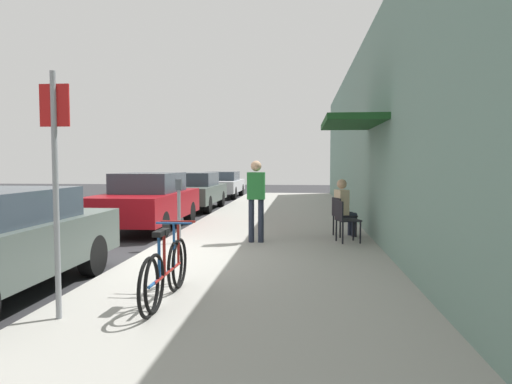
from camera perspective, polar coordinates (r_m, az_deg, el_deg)
The scene contains 14 objects.
ground_plane at distance 8.60m, azimuth -14.84°, elevation -8.45°, with size 60.00×60.00×0.00m, color #2D2D30.
sidewalk_slab at distance 10.05m, azimuth 1.47°, elevation -6.25°, with size 4.50×32.00×0.12m, color #9E9B93.
building_facade at distance 10.04m, azimuth 15.36°, elevation 7.28°, with size 1.40×32.00×4.89m.
parked_car_1 at distance 12.74m, azimuth -13.01°, elevation -1.04°, with size 1.80×4.40×1.51m.
parked_car_2 at distance 17.89m, azimuth -7.53°, elevation 0.18°, with size 1.80×4.40×1.41m.
parked_car_3 at distance 24.10m, azimuth -4.10°, elevation 0.99°, with size 1.80×4.40×1.33m.
parking_meter at distance 9.74m, azimuth -9.37°, elevation -1.70°, with size 0.12×0.10×1.32m.
street_sign at distance 5.32m, azimuth -23.23°, elevation 1.85°, with size 0.32×0.06×2.60m.
bicycle_0 at distance 5.83m, azimuth -10.65°, elevation -9.30°, with size 0.46×1.71×0.90m.
bicycle_1 at distance 5.68m, azimuth -11.22°, elevation -9.67°, with size 0.46×1.71×0.90m.
cafe_chair_0 at distance 9.90m, azimuth 10.74°, elevation -3.16°, with size 0.54×0.54×0.87m.
cafe_chair_1 at distance 10.71m, azimuth 10.36°, elevation -2.66°, with size 0.56×0.56×0.87m.
seated_patron_1 at distance 10.72m, azimuth 10.67°, elevation -1.62°, with size 0.51×0.47×1.29m.
pedestrian_standing at distance 9.70m, azimuth 0.01°, elevation -0.30°, with size 0.36×0.22×1.70m.
Camera 1 is at (2.96, -7.88, 1.77)m, focal length 32.84 mm.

